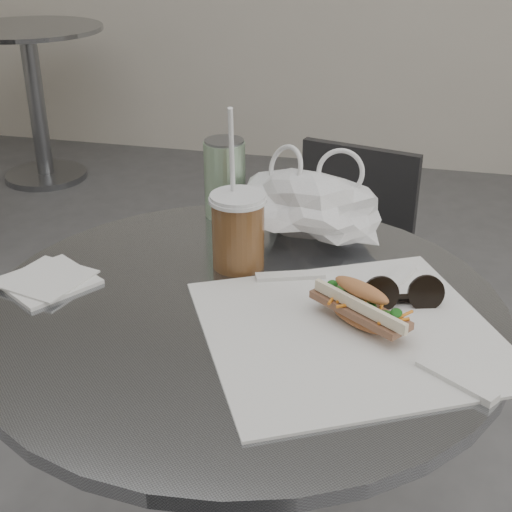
% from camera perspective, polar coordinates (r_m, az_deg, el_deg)
% --- Properties ---
extents(cafe_table, '(0.76, 0.76, 0.74)m').
position_cam_1_polar(cafe_table, '(1.19, -0.96, -15.23)').
color(cafe_table, slate).
rests_on(cafe_table, ground).
extents(bg_table, '(0.70, 0.70, 0.74)m').
position_cam_1_polar(bg_table, '(3.65, -17.32, 12.84)').
color(bg_table, slate).
rests_on(bg_table, ground).
extents(chair_far, '(0.39, 0.42, 0.72)m').
position_cam_1_polar(chair_far, '(1.82, 6.05, -4.59)').
color(chair_far, '#323234').
rests_on(chair_far, ground).
extents(sandwich_paper, '(0.51, 0.50, 0.00)m').
position_cam_1_polar(sandwich_paper, '(0.97, 7.49, -5.99)').
color(sandwich_paper, white).
rests_on(sandwich_paper, cafe_table).
extents(banh_mi, '(0.19, 0.17, 0.06)m').
position_cam_1_polar(banh_mi, '(0.97, 8.32, -3.96)').
color(banh_mi, '#B37643').
rests_on(banh_mi, sandwich_paper).
extents(iced_coffee, '(0.09, 0.09, 0.26)m').
position_cam_1_polar(iced_coffee, '(1.11, -1.44, 2.15)').
color(iced_coffee, brown).
rests_on(iced_coffee, cafe_table).
extents(sunglasses, '(0.12, 0.06, 0.05)m').
position_cam_1_polar(sunglasses, '(1.03, 11.64, -3.14)').
color(sunglasses, black).
rests_on(sunglasses, cafe_table).
extents(plastic_bag, '(0.27, 0.24, 0.11)m').
position_cam_1_polar(plastic_bag, '(1.21, 4.30, 3.85)').
color(plastic_bag, white).
rests_on(plastic_bag, cafe_table).
extents(napkin_stack, '(0.17, 0.17, 0.01)m').
position_cam_1_polar(napkin_stack, '(1.13, -16.33, -1.89)').
color(napkin_stack, white).
rests_on(napkin_stack, cafe_table).
extents(drink_can, '(0.07, 0.07, 0.14)m').
position_cam_1_polar(drink_can, '(1.30, -2.51, 6.24)').
color(drink_can, '#609E5C').
rests_on(drink_can, cafe_table).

